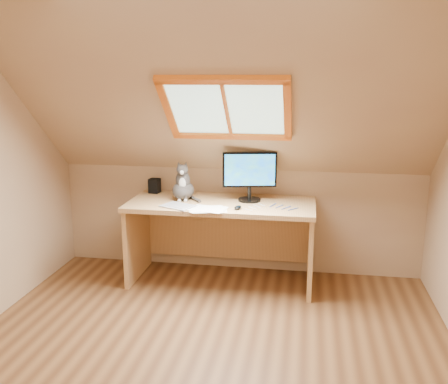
# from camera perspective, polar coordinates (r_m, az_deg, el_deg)

# --- Properties ---
(ground) EXTENTS (3.50, 3.50, 0.00)m
(ground) POSITION_cam_1_polar(r_m,az_deg,el_deg) (3.53, -2.60, -19.06)
(ground) COLOR brown
(ground) RESTS_ON ground
(room_shell) EXTENTS (3.52, 3.52, 2.41)m
(room_shell) POSITION_cam_1_polar(r_m,az_deg,el_deg) (2.93, -3.28, 4.28)
(room_shell) COLOR tan
(room_shell) RESTS_ON ground
(desk) EXTENTS (1.68, 0.73, 0.77)m
(desk) POSITION_cam_1_polar(r_m,az_deg,el_deg) (4.63, -0.15, -3.69)
(desk) COLOR tan
(desk) RESTS_ON ground
(monitor) EXTENTS (0.48, 0.21, 0.45)m
(monitor) POSITION_cam_1_polar(r_m,az_deg,el_deg) (4.49, 2.95, 2.18)
(monitor) COLOR black
(monitor) RESTS_ON desk
(cat) EXTENTS (0.23, 0.27, 0.37)m
(cat) POSITION_cam_1_polar(r_m,az_deg,el_deg) (4.57, -4.70, 0.71)
(cat) COLOR #4C4543
(cat) RESTS_ON desk
(desk_speaker) EXTENTS (0.11, 0.11, 0.14)m
(desk_speaker) POSITION_cam_1_polar(r_m,az_deg,el_deg) (4.88, -7.94, 0.72)
(desk_speaker) COLOR black
(desk_speaker) RESTS_ON desk
(graphics_tablet) EXTENTS (0.34, 0.30, 0.01)m
(graphics_tablet) POSITION_cam_1_polar(r_m,az_deg,el_deg) (4.35, -5.28, -1.62)
(graphics_tablet) COLOR #B2B2B7
(graphics_tablet) RESTS_ON desk
(mouse) EXTENTS (0.07, 0.11, 0.03)m
(mouse) POSITION_cam_1_polar(r_m,az_deg,el_deg) (4.26, 1.59, -1.78)
(mouse) COLOR black
(mouse) RESTS_ON desk
(papers) EXTENTS (0.35, 0.30, 0.01)m
(papers) POSITION_cam_1_polar(r_m,az_deg,el_deg) (4.26, -1.58, -1.94)
(papers) COLOR white
(papers) RESTS_ON desk
(cables) EXTENTS (0.51, 0.26, 0.01)m
(cables) POSITION_cam_1_polar(r_m,az_deg,el_deg) (4.33, 5.47, -1.73)
(cables) COLOR silver
(cables) RESTS_ON desk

